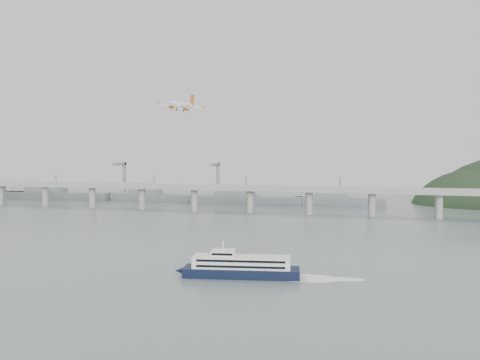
# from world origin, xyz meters

# --- Properties ---
(ground) EXTENTS (900.00, 900.00, 0.00)m
(ground) POSITION_xyz_m (0.00, 0.00, 0.00)
(ground) COLOR slate
(ground) RESTS_ON ground
(bridge) EXTENTS (800.00, 22.00, 23.90)m
(bridge) POSITION_xyz_m (-1.15, 200.00, 17.65)
(bridge) COLOR gray
(bridge) RESTS_ON ground
(distant_fleet) EXTENTS (453.00, 60.90, 40.00)m
(distant_fleet) POSITION_xyz_m (-155.36, 265.08, 6.22)
(distant_fleet) COLOR slate
(distant_fleet) RESTS_ON ground
(ferry) EXTENTS (78.53, 22.40, 14.86)m
(ferry) POSITION_xyz_m (19.35, -15.05, 4.03)
(ferry) COLOR black
(ferry) RESTS_ON ground
(airliner) EXTENTS (28.54, 27.01, 9.21)m
(airliner) POSITION_xyz_m (-43.44, 76.67, 80.20)
(airliner) COLOR white
(airliner) RESTS_ON ground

